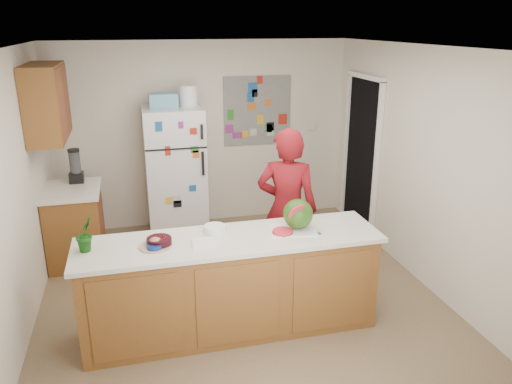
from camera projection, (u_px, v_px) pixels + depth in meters
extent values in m
cube|color=brown|center=(241.00, 299.00, 5.17)|extent=(4.00, 4.50, 0.02)
cube|color=beige|center=(204.00, 135.00, 6.83)|extent=(4.00, 0.02, 2.50)
cube|color=beige|center=(12.00, 201.00, 4.29)|extent=(0.02, 4.50, 2.50)
cube|color=beige|center=(427.00, 169.00, 5.23)|extent=(0.02, 4.50, 2.50)
cube|color=white|center=(238.00, 46.00, 4.35)|extent=(4.00, 4.50, 0.02)
cube|color=black|center=(362.00, 156.00, 6.63)|extent=(0.03, 0.85, 2.04)
cube|color=brown|center=(231.00, 287.00, 4.52)|extent=(2.60, 0.62, 0.88)
cube|color=silver|center=(230.00, 240.00, 4.37)|extent=(2.68, 0.70, 0.04)
cube|color=brown|center=(76.00, 226.00, 5.87)|extent=(0.60, 0.80, 0.86)
cube|color=silver|center=(71.00, 190.00, 5.73)|extent=(0.64, 0.84, 0.04)
cube|color=brown|center=(46.00, 102.00, 5.32)|extent=(0.35, 1.00, 0.80)
cube|color=silver|center=(175.00, 172.00, 6.51)|extent=(0.75, 0.70, 1.70)
cube|color=#5999B2|center=(163.00, 100.00, 6.18)|extent=(0.35, 0.28, 0.18)
cube|color=slate|center=(257.00, 111.00, 6.89)|extent=(0.95, 0.01, 0.95)
imported|color=maroon|center=(287.00, 210.00, 5.17)|extent=(0.75, 0.64, 1.73)
cylinder|color=black|center=(75.00, 167.00, 5.89)|extent=(0.13, 0.13, 0.38)
cube|color=silver|center=(292.00, 230.00, 4.52)|extent=(0.46, 0.37, 0.01)
sphere|color=#215E12|center=(298.00, 214.00, 4.51)|extent=(0.27, 0.27, 0.27)
cylinder|color=red|center=(283.00, 231.00, 4.45)|extent=(0.18, 0.18, 0.02)
cylinder|color=black|center=(159.00, 242.00, 4.21)|extent=(0.28, 0.28, 0.07)
cylinder|color=silver|center=(215.00, 229.00, 4.48)|extent=(0.26, 0.26, 0.06)
cylinder|color=navy|center=(155.00, 247.00, 4.13)|extent=(0.16, 0.16, 0.05)
cylinder|color=#C0AA93|center=(156.00, 246.00, 4.18)|extent=(0.34, 0.34, 0.02)
cube|color=silver|center=(204.00, 243.00, 4.25)|extent=(0.22, 0.20, 0.02)
cube|color=slate|center=(316.00, 234.00, 4.43)|extent=(0.09, 0.05, 0.01)
imported|color=#17470D|center=(85.00, 234.00, 4.08)|extent=(0.20, 0.21, 0.30)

